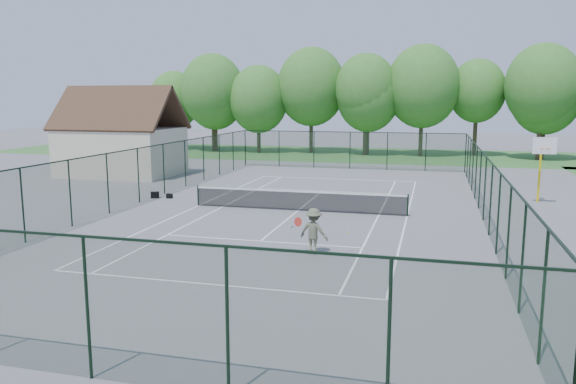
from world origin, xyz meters
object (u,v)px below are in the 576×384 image
(tennis_net, at_px, (298,200))
(basketball_goal, at_px, (542,157))
(sports_bag_a, at_px, (155,195))
(tennis_player, at_px, (314,231))

(tennis_net, relative_size, basketball_goal, 3.04)
(sports_bag_a, bearing_deg, basketball_goal, -12.17)
(tennis_net, xyz_separation_m, tennis_player, (2.46, -7.67, 0.28))
(tennis_net, height_order, basketball_goal, basketball_goal)
(tennis_net, relative_size, sports_bag_a, 24.32)
(basketball_goal, height_order, tennis_player, basketball_goal)
(tennis_player, bearing_deg, basketball_goal, 52.84)
(tennis_net, height_order, tennis_player, tennis_player)
(basketball_goal, xyz_separation_m, tennis_player, (-9.86, -13.01, -1.71))
(basketball_goal, bearing_deg, sports_bag_a, -169.84)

